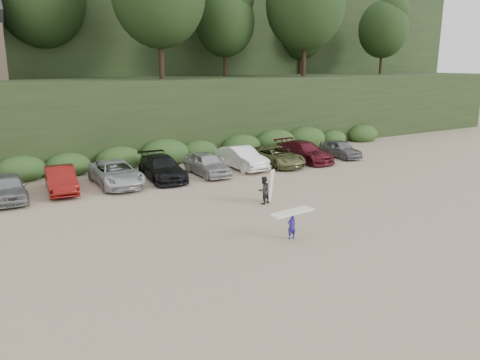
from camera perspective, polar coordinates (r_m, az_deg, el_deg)
ground at (r=22.01m, az=1.93°, el=-5.24°), size 120.00×120.00×0.00m
hillside_backdrop at (r=54.65m, az=-19.92°, el=17.53°), size 90.00×41.50×28.00m
parked_cars at (r=29.13m, az=-15.54°, el=0.64°), size 37.28×5.67×1.65m
child_surfer at (r=19.94m, az=6.32°, el=-4.89°), size 2.09×0.77×1.23m
adult_surfer at (r=24.73m, az=2.97°, el=-1.21°), size 1.24×0.75×1.76m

